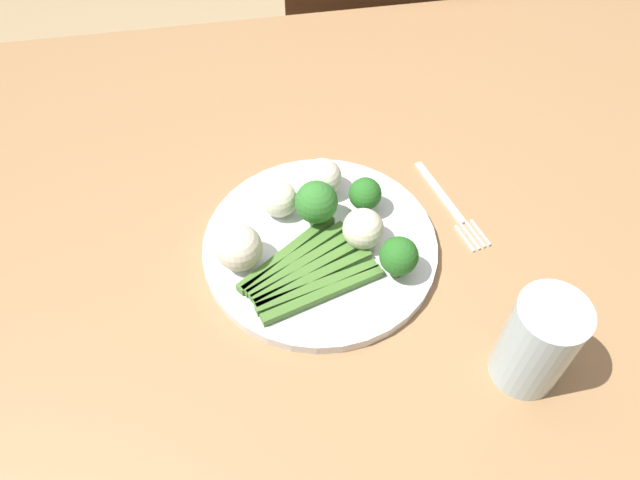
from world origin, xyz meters
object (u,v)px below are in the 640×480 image
at_px(broccoli_right, 366,197).
at_px(cauliflower_front, 279,199).
at_px(chair, 370,79).
at_px(dining_table, 346,261).
at_px(cauliflower_outer_edge, 363,229).
at_px(cauliflower_edge, 322,178).
at_px(fork, 449,205).
at_px(plate, 320,246).
at_px(asparagus_bundle, 307,272).
at_px(cauliflower_near_center, 239,248).
at_px(water_glass, 538,343).
at_px(broccoli_front_left, 316,203).
at_px(broccoli_back_right, 399,256).

xyz_separation_m(broccoli_right, cauliflower_front, (0.11, -0.02, -0.01)).
xyz_separation_m(chair, broccoli_right, (0.17, 0.63, 0.31)).
bearing_deg(dining_table, broccoli_right, 168.33).
bearing_deg(cauliflower_front, cauliflower_outer_edge, 144.87).
relative_size(cauliflower_edge, fork, 0.31).
relative_size(plate, asparagus_bundle, 1.68).
distance_m(cauliflower_near_center, water_glass, 0.35).
distance_m(chair, broccoli_front_left, 0.75).
distance_m(cauliflower_outer_edge, water_glass, 0.24).
height_order(plate, broccoli_right, broccoli_right).
bearing_deg(dining_table, plate, 43.35).
distance_m(broccoli_right, cauliflower_edge, 0.07).
height_order(broccoli_back_right, water_glass, water_glass).
distance_m(asparagus_bundle, fork, 0.23).
bearing_deg(cauliflower_near_center, plate, -172.57).
xyz_separation_m(cauliflower_front, cauliflower_edge, (-0.06, -0.03, 0.00)).
xyz_separation_m(plate, cauliflower_front, (0.04, -0.06, 0.03)).
bearing_deg(cauliflower_outer_edge, broccoli_right, -105.74).
distance_m(chair, water_glass, 0.93).
relative_size(cauliflower_near_center, water_glass, 0.46).
bearing_deg(broccoli_right, cauliflower_front, -10.23).
bearing_deg(cauliflower_near_center, dining_table, -158.74).
bearing_deg(cauliflower_outer_edge, water_glass, 125.90).
distance_m(dining_table, chair, 0.67).
bearing_deg(broccoli_right, broccoli_front_left, 5.88).
bearing_deg(cauliflower_edge, fork, 165.53).
bearing_deg(cauliflower_edge, broccoli_front_left, 72.18).
xyz_separation_m(chair, water_glass, (0.04, 0.87, 0.33)).
relative_size(broccoli_right, broccoli_front_left, 0.79).
relative_size(broccoli_right, cauliflower_edge, 1.01).
relative_size(broccoli_back_right, fork, 0.35).
bearing_deg(broccoli_front_left, cauliflower_front, -30.75).
xyz_separation_m(broccoli_front_left, cauliflower_edge, (-0.02, -0.05, -0.01)).
distance_m(chair, cauliflower_front, 0.73).
distance_m(broccoli_back_right, cauliflower_outer_edge, 0.06).
xyz_separation_m(broccoli_front_left, fork, (-0.18, -0.01, -0.05)).
bearing_deg(fork, broccoli_back_right, -58.53).
bearing_deg(cauliflower_front, plate, 125.88).
distance_m(broccoli_back_right, cauliflower_edge, 0.16).
xyz_separation_m(dining_table, cauliflower_front, (0.09, -0.02, 0.14)).
bearing_deg(cauliflower_edge, cauliflower_near_center, 39.98).
bearing_deg(plate, asparagus_bundle, 62.65).
bearing_deg(chair, cauliflower_near_center, 69.59).
height_order(broccoli_front_left, cauliflower_front, broccoli_front_left).
distance_m(chair, cauliflower_edge, 0.69).
bearing_deg(broccoli_back_right, asparagus_bundle, -7.51).
xyz_separation_m(broccoli_right, fork, (-0.12, -0.00, -0.04)).
bearing_deg(cauliflower_outer_edge, asparagus_bundle, 26.94).
height_order(asparagus_bundle, cauliflower_edge, cauliflower_edge).
xyz_separation_m(cauliflower_outer_edge, fork, (-0.13, -0.05, -0.04)).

